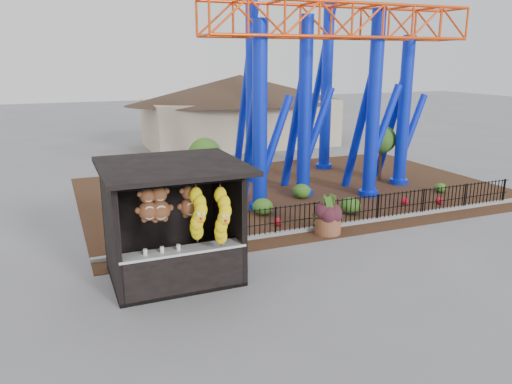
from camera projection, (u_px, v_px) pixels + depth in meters
name	position (u px, v px, depth m)	size (l,w,h in m)	color
ground	(295.00, 275.00, 13.36)	(120.00, 120.00, 0.00)	slate
mulch_bed	(294.00, 190.00, 21.98)	(18.00, 12.00, 0.02)	#331E11
curb	(358.00, 222.00, 17.50)	(18.00, 0.18, 0.12)	gray
prize_booth	(175.00, 225.00, 12.65)	(3.50, 3.40, 3.12)	black
picket_fence	(380.00, 208.00, 17.72)	(12.20, 0.06, 1.00)	black
roller_coaster	(319.00, 38.00, 20.92)	(11.00, 6.37, 10.82)	#0C25D8
terracotta_planter	(328.00, 225.00, 16.48)	(0.86, 0.86, 0.59)	brown
planter_foliage	(329.00, 207.00, 16.32)	(0.70, 0.70, 0.64)	#38161E
potted_plant	(323.00, 220.00, 16.48)	(0.82, 0.71, 0.91)	#33611C
landscaping	(327.00, 199.00, 19.56)	(8.99, 3.40, 0.61)	#315C1B
pavilion	(240.00, 99.00, 32.63)	(15.00, 15.00, 4.80)	#BFAD8C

